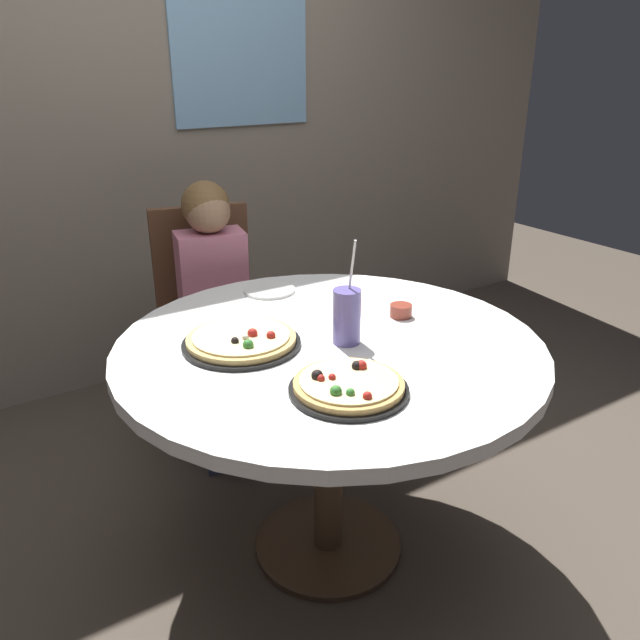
{
  "coord_description": "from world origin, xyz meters",
  "views": [
    {
      "loc": [
        -0.92,
        -1.39,
        1.51
      ],
      "look_at": [
        0.0,
        0.05,
        0.8
      ],
      "focal_mm": 35.68,
      "sensor_mm": 36.0,
      "label": 1
    }
  ],
  "objects_px": {
    "chair_wooden": "(209,310)",
    "soda_cup": "(347,316)",
    "sauce_bowl": "(401,311)",
    "diner_child": "(220,337)",
    "pizza_cheese": "(348,386)",
    "pizza_veggie": "(242,340)",
    "dining_table": "(329,371)",
    "plate_small": "(269,290)"
  },
  "relations": [
    {
      "from": "pizza_veggie",
      "to": "chair_wooden",
      "type": "bearing_deg",
      "value": 73.62
    },
    {
      "from": "pizza_cheese",
      "to": "sauce_bowl",
      "type": "bearing_deg",
      "value": 36.44
    },
    {
      "from": "pizza_cheese",
      "to": "soda_cup",
      "type": "distance_m",
      "value": 0.3
    },
    {
      "from": "chair_wooden",
      "to": "pizza_cheese",
      "type": "distance_m",
      "value": 1.24
    },
    {
      "from": "pizza_veggie",
      "to": "sauce_bowl",
      "type": "distance_m",
      "value": 0.52
    },
    {
      "from": "soda_cup",
      "to": "sauce_bowl",
      "type": "bearing_deg",
      "value": 14.72
    },
    {
      "from": "dining_table",
      "to": "pizza_veggie",
      "type": "relative_size",
      "value": 3.66
    },
    {
      "from": "pizza_cheese",
      "to": "diner_child",
      "type": "bearing_deg",
      "value": 83.94
    },
    {
      "from": "plate_small",
      "to": "diner_child",
      "type": "bearing_deg",
      "value": 103.87
    },
    {
      "from": "diner_child",
      "to": "pizza_cheese",
      "type": "bearing_deg",
      "value": -96.06
    },
    {
      "from": "chair_wooden",
      "to": "diner_child",
      "type": "xyz_separation_m",
      "value": [
        -0.03,
        -0.18,
        -0.05
      ]
    },
    {
      "from": "pizza_veggie",
      "to": "soda_cup",
      "type": "relative_size",
      "value": 1.1
    },
    {
      "from": "chair_wooden",
      "to": "pizza_veggie",
      "type": "xyz_separation_m",
      "value": [
        -0.24,
        -0.83,
        0.24
      ]
    },
    {
      "from": "pizza_cheese",
      "to": "plate_small",
      "type": "xyz_separation_m",
      "value": [
        0.18,
        0.74,
        -0.01
      ]
    },
    {
      "from": "pizza_veggie",
      "to": "pizza_cheese",
      "type": "height_order",
      "value": "same"
    },
    {
      "from": "chair_wooden",
      "to": "plate_small",
      "type": "distance_m",
      "value": 0.52
    },
    {
      "from": "dining_table",
      "to": "pizza_cheese",
      "type": "bearing_deg",
      "value": -114.66
    },
    {
      "from": "diner_child",
      "to": "sauce_bowl",
      "type": "distance_m",
      "value": 0.84
    },
    {
      "from": "diner_child",
      "to": "pizza_cheese",
      "type": "xyz_separation_m",
      "value": [
        -0.11,
        -1.03,
        0.28
      ]
    },
    {
      "from": "sauce_bowl",
      "to": "soda_cup",
      "type": "bearing_deg",
      "value": -165.28
    },
    {
      "from": "chair_wooden",
      "to": "diner_child",
      "type": "distance_m",
      "value": 0.19
    },
    {
      "from": "chair_wooden",
      "to": "sauce_bowl",
      "type": "xyz_separation_m",
      "value": [
        0.28,
        -0.9,
        0.24
      ]
    },
    {
      "from": "pizza_veggie",
      "to": "diner_child",
      "type": "bearing_deg",
      "value": 72.14
    },
    {
      "from": "plate_small",
      "to": "soda_cup",
      "type": "bearing_deg",
      "value": -92.13
    },
    {
      "from": "plate_small",
      "to": "sauce_bowl",
      "type": "bearing_deg",
      "value": -60.98
    },
    {
      "from": "dining_table",
      "to": "chair_wooden",
      "type": "distance_m",
      "value": 0.95
    },
    {
      "from": "chair_wooden",
      "to": "soda_cup",
      "type": "bearing_deg",
      "value": -88.83
    },
    {
      "from": "dining_table",
      "to": "diner_child",
      "type": "height_order",
      "value": "diner_child"
    },
    {
      "from": "pizza_cheese",
      "to": "soda_cup",
      "type": "xyz_separation_m",
      "value": [
        0.16,
        0.24,
        0.06
      ]
    },
    {
      "from": "dining_table",
      "to": "sauce_bowl",
      "type": "distance_m",
      "value": 0.32
    },
    {
      "from": "diner_child",
      "to": "sauce_bowl",
      "type": "relative_size",
      "value": 15.46
    },
    {
      "from": "dining_table",
      "to": "chair_wooden",
      "type": "relative_size",
      "value": 1.3
    },
    {
      "from": "chair_wooden",
      "to": "pizza_veggie",
      "type": "relative_size",
      "value": 2.81
    },
    {
      "from": "diner_child",
      "to": "pizza_cheese",
      "type": "height_order",
      "value": "diner_child"
    },
    {
      "from": "chair_wooden",
      "to": "sauce_bowl",
      "type": "distance_m",
      "value": 0.97
    },
    {
      "from": "soda_cup",
      "to": "sauce_bowl",
      "type": "height_order",
      "value": "soda_cup"
    },
    {
      "from": "chair_wooden",
      "to": "soda_cup",
      "type": "height_order",
      "value": "soda_cup"
    },
    {
      "from": "soda_cup",
      "to": "pizza_cheese",
      "type": "bearing_deg",
      "value": -123.97
    },
    {
      "from": "dining_table",
      "to": "plate_small",
      "type": "height_order",
      "value": "plate_small"
    },
    {
      "from": "chair_wooden",
      "to": "sauce_bowl",
      "type": "bearing_deg",
      "value": -72.96
    },
    {
      "from": "diner_child",
      "to": "pizza_veggie",
      "type": "bearing_deg",
      "value": -107.86
    },
    {
      "from": "pizza_veggie",
      "to": "pizza_cheese",
      "type": "relative_size",
      "value": 1.14
    }
  ]
}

